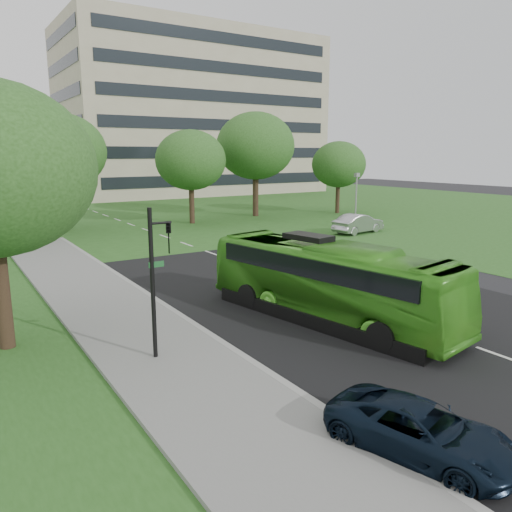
{
  "coord_description": "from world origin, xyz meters",
  "views": [
    {
      "loc": [
        -14.71,
        -14.29,
        6.39
      ],
      "look_at": [
        -2.2,
        5.28,
        1.6
      ],
      "focal_mm": 35.0,
      "sensor_mm": 36.0,
      "label": 1
    }
  ],
  "objects_px": {
    "suv": "(420,430)",
    "office_building": "(194,115)",
    "bus": "(329,282)",
    "tree_park_b": "(61,152)",
    "tree_park_e": "(339,164)",
    "tree_park_d": "(256,146)",
    "camera_pole": "(356,193)",
    "tree_park_c": "(191,160)",
    "sedan": "(358,223)",
    "traffic_light": "(157,272)"
  },
  "relations": [
    {
      "from": "tree_park_b",
      "to": "bus",
      "type": "bearing_deg",
      "value": -83.5
    },
    {
      "from": "office_building",
      "to": "camera_pole",
      "type": "height_order",
      "value": "office_building"
    },
    {
      "from": "bus",
      "to": "office_building",
      "type": "bearing_deg",
      "value": 58.35
    },
    {
      "from": "tree_park_d",
      "to": "traffic_light",
      "type": "bearing_deg",
      "value": -127.2
    },
    {
      "from": "tree_park_e",
      "to": "sedan",
      "type": "height_order",
      "value": "tree_park_e"
    },
    {
      "from": "traffic_light",
      "to": "tree_park_c",
      "type": "bearing_deg",
      "value": 83.71
    },
    {
      "from": "tree_park_c",
      "to": "sedan",
      "type": "distance_m",
      "value": 16.2
    },
    {
      "from": "sedan",
      "to": "camera_pole",
      "type": "distance_m",
      "value": 3.87
    },
    {
      "from": "office_building",
      "to": "traffic_light",
      "type": "distance_m",
      "value": 70.28
    },
    {
      "from": "tree_park_c",
      "to": "tree_park_e",
      "type": "bearing_deg",
      "value": -3.55
    },
    {
      "from": "bus",
      "to": "suv",
      "type": "relative_size",
      "value": 2.68
    },
    {
      "from": "tree_park_b",
      "to": "tree_park_c",
      "type": "relative_size",
      "value": 1.14
    },
    {
      "from": "sedan",
      "to": "traffic_light",
      "type": "bearing_deg",
      "value": 115.26
    },
    {
      "from": "tree_park_e",
      "to": "traffic_light",
      "type": "distance_m",
      "value": 41.38
    },
    {
      "from": "tree_park_c",
      "to": "traffic_light",
      "type": "height_order",
      "value": "tree_park_c"
    },
    {
      "from": "tree_park_d",
      "to": "sedan",
      "type": "bearing_deg",
      "value": -86.16
    },
    {
      "from": "tree_park_d",
      "to": "suv",
      "type": "height_order",
      "value": "tree_park_d"
    },
    {
      "from": "office_building",
      "to": "tree_park_c",
      "type": "height_order",
      "value": "office_building"
    },
    {
      "from": "sedan",
      "to": "bus",
      "type": "bearing_deg",
      "value": 124.89
    },
    {
      "from": "camera_pole",
      "to": "suv",
      "type": "bearing_deg",
      "value": -125.22
    },
    {
      "from": "tree_park_b",
      "to": "tree_park_e",
      "type": "distance_m",
      "value": 27.9
    },
    {
      "from": "bus",
      "to": "traffic_light",
      "type": "bearing_deg",
      "value": 171.09
    },
    {
      "from": "tree_park_b",
      "to": "suv",
      "type": "distance_m",
      "value": 38.27
    },
    {
      "from": "tree_park_e",
      "to": "traffic_light",
      "type": "height_order",
      "value": "tree_park_e"
    },
    {
      "from": "suv",
      "to": "office_building",
      "type": "bearing_deg",
      "value": 51.77
    },
    {
      "from": "tree_park_c",
      "to": "traffic_light",
      "type": "xyz_separation_m",
      "value": [
        -14.42,
        -27.98,
        -2.95
      ]
    },
    {
      "from": "office_building",
      "to": "sedan",
      "type": "distance_m",
      "value": 48.87
    },
    {
      "from": "tree_park_c",
      "to": "sedan",
      "type": "height_order",
      "value": "tree_park_c"
    },
    {
      "from": "bus",
      "to": "sedan",
      "type": "distance_m",
      "value": 22.34
    },
    {
      "from": "tree_park_e",
      "to": "tree_park_d",
      "type": "bearing_deg",
      "value": 163.92
    },
    {
      "from": "sedan",
      "to": "tree_park_e",
      "type": "bearing_deg",
      "value": -42.93
    },
    {
      "from": "camera_pole",
      "to": "tree_park_b",
      "type": "bearing_deg",
      "value": 156.75
    },
    {
      "from": "tree_park_b",
      "to": "sedan",
      "type": "xyz_separation_m",
      "value": [
        19.71,
        -14.61,
        -5.74
      ]
    },
    {
      "from": "tree_park_e",
      "to": "sedan",
      "type": "relative_size",
      "value": 1.61
    },
    {
      "from": "office_building",
      "to": "tree_park_c",
      "type": "distance_m",
      "value": 38.72
    },
    {
      "from": "tree_park_e",
      "to": "camera_pole",
      "type": "distance_m",
      "value": 11.11
    },
    {
      "from": "office_building",
      "to": "traffic_light",
      "type": "height_order",
      "value": "office_building"
    },
    {
      "from": "tree_park_c",
      "to": "bus",
      "type": "relative_size",
      "value": 0.78
    },
    {
      "from": "tree_park_b",
      "to": "traffic_light",
      "type": "xyz_separation_m",
      "value": [
        -3.63,
        -30.03,
        -3.7
      ]
    },
    {
      "from": "tree_park_e",
      "to": "bus",
      "type": "relative_size",
      "value": 0.71
    },
    {
      "from": "office_building",
      "to": "suv",
      "type": "relative_size",
      "value": 9.87
    },
    {
      "from": "suv",
      "to": "camera_pole",
      "type": "relative_size",
      "value": 0.86
    },
    {
      "from": "tree_park_c",
      "to": "bus",
      "type": "bearing_deg",
      "value": -104.87
    },
    {
      "from": "tree_park_d",
      "to": "camera_pole",
      "type": "distance_m",
      "value": 12.69
    },
    {
      "from": "bus",
      "to": "camera_pole",
      "type": "bearing_deg",
      "value": 33.73
    },
    {
      "from": "tree_park_d",
      "to": "traffic_light",
      "type": "height_order",
      "value": "tree_park_d"
    },
    {
      "from": "camera_pole",
      "to": "traffic_light",
      "type": "bearing_deg",
      "value": -138.74
    },
    {
      "from": "tree_park_d",
      "to": "camera_pole",
      "type": "bearing_deg",
      "value": -75.95
    },
    {
      "from": "tree_park_e",
      "to": "suv",
      "type": "bearing_deg",
      "value": -129.41
    },
    {
      "from": "tree_park_b",
      "to": "bus",
      "type": "xyz_separation_m",
      "value": [
        3.4,
        -29.86,
        -5.01
      ]
    }
  ]
}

